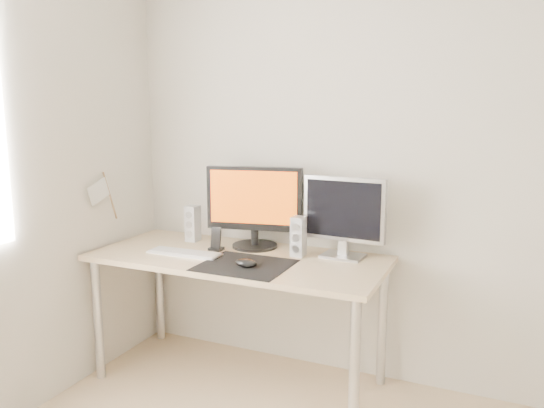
% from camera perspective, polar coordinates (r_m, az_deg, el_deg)
% --- Properties ---
extents(wall_back, '(3.50, 0.00, 3.50)m').
position_cam_1_polar(wall_back, '(2.88, 16.49, 4.47)').
color(wall_back, silver).
rests_on(wall_back, ground).
extents(mousepad, '(0.45, 0.40, 0.00)m').
position_cam_1_polar(mousepad, '(2.72, -2.92, -6.59)').
color(mousepad, black).
rests_on(mousepad, desk).
extents(mouse, '(0.12, 0.07, 0.04)m').
position_cam_1_polar(mouse, '(2.68, -2.83, -6.34)').
color(mouse, black).
rests_on(mouse, mousepad).
extents(desk, '(1.60, 0.70, 0.73)m').
position_cam_1_polar(desk, '(2.92, -3.69, -7.04)').
color(desk, '#D1B587').
rests_on(desk, ground).
extents(main_monitor, '(0.55, 0.30, 0.47)m').
position_cam_1_polar(main_monitor, '(3.01, -1.92, -0.00)').
color(main_monitor, black).
rests_on(main_monitor, desk).
extents(second_monitor, '(0.45, 0.18, 0.43)m').
position_cam_1_polar(second_monitor, '(2.83, 7.76, -1.01)').
color(second_monitor, '#B5B6B8').
rests_on(second_monitor, desk).
extents(speaker_left, '(0.07, 0.08, 0.22)m').
position_cam_1_polar(speaker_left, '(3.22, -8.53, -2.08)').
color(speaker_left, white).
rests_on(speaker_left, desk).
extents(speaker_right, '(0.07, 0.08, 0.22)m').
position_cam_1_polar(speaker_right, '(2.87, 2.85, -3.50)').
color(speaker_right, silver).
rests_on(speaker_right, desk).
extents(keyboard, '(0.42, 0.13, 0.02)m').
position_cam_1_polar(keyboard, '(2.96, -9.39, -5.21)').
color(keyboard, silver).
rests_on(keyboard, desk).
extents(phone_dock, '(0.07, 0.06, 0.13)m').
position_cam_1_polar(phone_dock, '(3.01, -6.04, -4.22)').
color(phone_dock, black).
rests_on(phone_dock, desk).
extents(pennant, '(0.01, 0.23, 0.29)m').
position_cam_1_polar(pennant, '(3.16, -17.78, 1.18)').
color(pennant, '#A57F54').
rests_on(pennant, wall_left).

